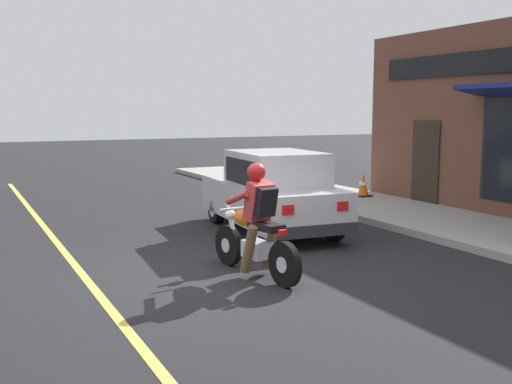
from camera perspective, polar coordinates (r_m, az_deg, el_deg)
name	(u,v)px	position (r m, az deg, el deg)	size (l,w,h in m)	color
ground_plane	(225,276)	(8.62, -2.99, -7.98)	(80.00, 80.00, 0.00)	black
sidewalk_curb	(392,211)	(13.98, 12.79, -1.75)	(2.60, 22.00, 0.14)	#9E9B93
lane_stripe	(60,246)	(10.95, -18.19, -4.92)	(0.12, 19.80, 0.01)	#D1C64C
motorcycle_with_rider	(256,229)	(8.46, -0.03, -3.55)	(0.65, 2.01, 1.62)	black
car_hatchback	(272,193)	(11.52, 1.56, -0.07)	(1.94, 3.90, 1.57)	black
traffic_cone	(363,185)	(15.61, 10.18, 0.65)	(0.36, 0.36, 0.60)	black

